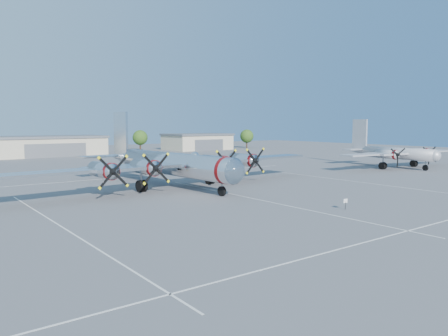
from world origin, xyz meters
TOP-DOWN VIEW (x-y plane):
  - ground at (0.00, 0.00)m, footprint 260.00×260.00m
  - parking_lines at (0.00, -1.75)m, footprint 60.00×50.08m
  - hangar_center at (0.00, 81.96)m, footprint 28.60×14.60m
  - hangar_east at (48.00, 81.96)m, footprint 20.60×14.60m
  - tree_east at (30.00, 88.00)m, footprint 4.80×4.80m
  - tree_far_east at (68.00, 80.00)m, footprint 4.80×4.80m
  - main_bomber_b29 at (-2.67, 11.92)m, footprint 49.88×35.91m
  - twin_engine_east at (45.86, 8.02)m, footprint 32.06×24.35m
  - info_placard at (3.24, -13.32)m, footprint 0.57×0.07m

SIDE VIEW (x-z plane):
  - ground at x=0.00m, z-range 0.00..0.00m
  - main_bomber_b29 at x=-2.67m, z-range -5.27..5.27m
  - twin_engine_east at x=45.86m, z-range -4.79..4.79m
  - parking_lines at x=0.00m, z-range 0.00..0.01m
  - info_placard at x=3.24m, z-range 0.22..1.31m
  - hangar_center at x=0.00m, z-range 0.01..5.41m
  - hangar_east at x=48.00m, z-range 0.01..5.41m
  - tree_east at x=30.00m, z-range 0.90..7.54m
  - tree_far_east at x=68.00m, z-range 0.90..7.54m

